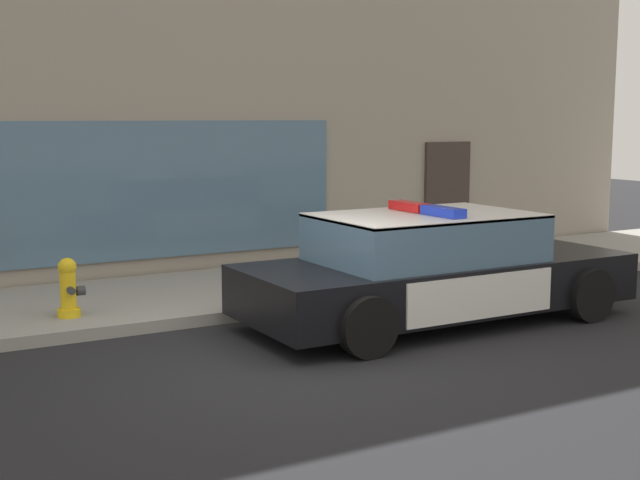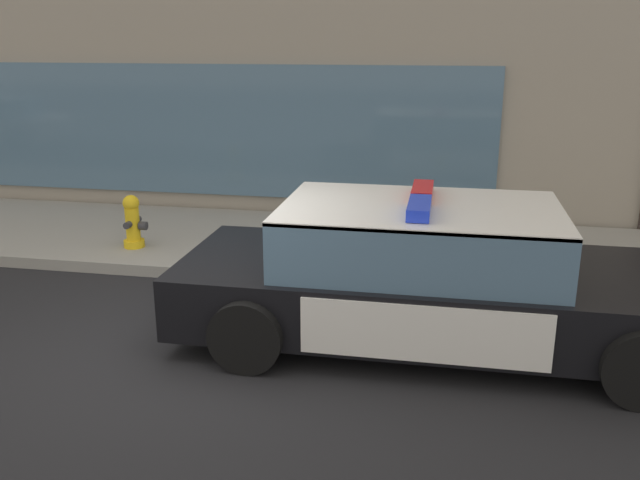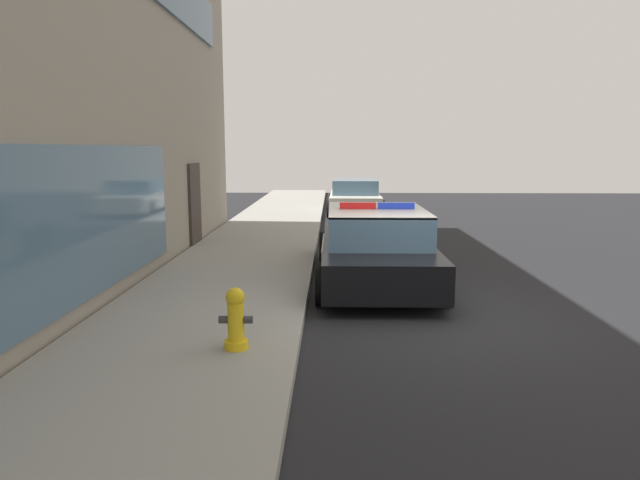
{
  "view_description": "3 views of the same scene",
  "coord_description": "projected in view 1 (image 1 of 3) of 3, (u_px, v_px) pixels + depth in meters",
  "views": [
    {
      "loc": [
        -4.11,
        -7.87,
        2.57
      ],
      "look_at": [
        1.12,
        1.32,
        1.04
      ],
      "focal_mm": 48.35,
      "sensor_mm": 36.0,
      "label": 1
    },
    {
      "loc": [
        2.44,
        -5.6,
        2.9
      ],
      "look_at": [
        0.97,
        2.08,
        0.54
      ],
      "focal_mm": 37.7,
      "sensor_mm": 36.0,
      "label": 2
    },
    {
      "loc": [
        -8.05,
        1.42,
        2.45
      ],
      "look_at": [
        1.53,
        1.63,
        0.92
      ],
      "focal_mm": 32.09,
      "sensor_mm": 36.0,
      "label": 3
    }
  ],
  "objects": [
    {
      "name": "ground",
      "position": [
        290.0,
        360.0,
        9.15
      ],
      "size": [
        48.0,
        48.0,
        0.0
      ],
      "primitive_type": "plane",
      "color": "black"
    },
    {
      "name": "sidewalk",
      "position": [
        180.0,
        297.0,
        11.97
      ],
      "size": [
        48.0,
        2.96,
        0.15
      ],
      "primitive_type": "cube",
      "color": "gray",
      "rests_on": "ground"
    },
    {
      "name": "storefront_building",
      "position": [
        21.0,
        41.0,
        16.63
      ],
      "size": [
        21.75,
        9.98,
        8.03
      ],
      "color": "gray",
      "rests_on": "ground"
    },
    {
      "name": "police_cruiser",
      "position": [
        434.0,
        269.0,
        10.75
      ],
      "size": [
        5.05,
        2.14,
        1.49
      ],
      "rotation": [
        0.0,
        0.0,
        0.0
      ],
      "color": "black",
      "rests_on": "ground"
    },
    {
      "name": "fire_hydrant",
      "position": [
        69.0,
        288.0,
        10.42
      ],
      "size": [
        0.34,
        0.39,
        0.73
      ],
      "color": "gold",
      "rests_on": "sidewalk"
    }
  ]
}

